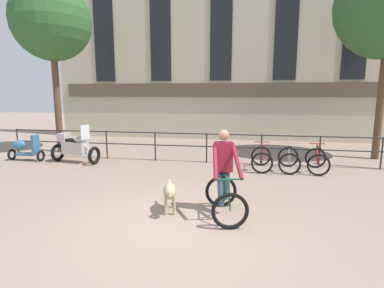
{
  "coord_description": "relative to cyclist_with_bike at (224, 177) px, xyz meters",
  "views": [
    {
      "loc": [
        1.29,
        -5.06,
        2.4
      ],
      "look_at": [
        -0.11,
        2.86,
        1.05
      ],
      "focal_mm": 28.0,
      "sensor_mm": 36.0,
      "label": 1
    }
  ],
  "objects": [
    {
      "name": "ground_plane",
      "position": [
        -0.93,
        -0.7,
        -0.76
      ],
      "size": [
        60.0,
        60.0,
        0.0
      ],
      "primitive_type": "plane",
      "color": "gray"
    },
    {
      "name": "canal_railing",
      "position": [
        -0.93,
        4.5,
        -0.05
      ],
      "size": [
        15.05,
        0.05,
        1.05
      ],
      "color": "#232326",
      "rests_on": "ground_plane"
    },
    {
      "name": "building_facade",
      "position": [
        -0.93,
        10.29,
        4.9
      ],
      "size": [
        18.0,
        0.72,
        11.39
      ],
      "color": "#BCB299",
      "rests_on": "ground_plane"
    },
    {
      "name": "cyclist_with_bike",
      "position": [
        0.0,
        0.0,
        0.0
      ],
      "size": [
        0.93,
        1.29,
        1.7
      ],
      "rotation": [
        0.0,
        0.0,
        0.23
      ],
      "color": "black",
      "rests_on": "ground_plane"
    },
    {
      "name": "dog",
      "position": [
        -1.09,
        -0.11,
        -0.33
      ],
      "size": [
        0.41,
        1.01,
        0.62
      ],
      "rotation": [
        0.0,
        0.0,
        0.27
      ],
      "color": "tan",
      "rests_on": "ground_plane"
    },
    {
      "name": "parked_motorcycle",
      "position": [
        -5.49,
        3.7,
        -0.2
      ],
      "size": [
        1.76,
        0.87,
        1.35
      ],
      "rotation": [
        0.0,
        0.0,
        1.42
      ],
      "color": "black",
      "rests_on": "ground_plane"
    },
    {
      "name": "parked_bicycle_near_lamp",
      "position": [
        0.93,
        3.84,
        -0.41
      ],
      "size": [
        0.68,
        1.12,
        0.86
      ],
      "rotation": [
        0.0,
        0.0,
        3.12
      ],
      "color": "black",
      "rests_on": "ground_plane"
    },
    {
      "name": "parked_bicycle_mid_left",
      "position": [
        1.77,
        3.84,
        -0.41
      ],
      "size": [
        0.76,
        1.17,
        0.86
      ],
      "rotation": [
        0.0,
        0.0,
        3.05
      ],
      "color": "black",
      "rests_on": "ground_plane"
    },
    {
      "name": "parked_bicycle_mid_right",
      "position": [
        2.61,
        3.84,
        -0.41
      ],
      "size": [
        0.8,
        1.19,
        0.86
      ],
      "rotation": [
        0.0,
        0.0,
        3.01
      ],
      "color": "black",
      "rests_on": "ground_plane"
    },
    {
      "name": "parked_scooter",
      "position": [
        -7.47,
        3.69,
        -0.3
      ],
      "size": [
        1.29,
        0.43,
        0.96
      ],
      "rotation": [
        0.0,
        0.0,
        1.55
      ],
      "color": "black",
      "rests_on": "ground_plane"
    },
    {
      "name": "tree_canalside_left",
      "position": [
        -7.2,
        5.42,
        4.42
      ],
      "size": [
        3.05,
        3.05,
        6.74
      ],
      "color": "brown",
      "rests_on": "ground_plane"
    }
  ]
}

